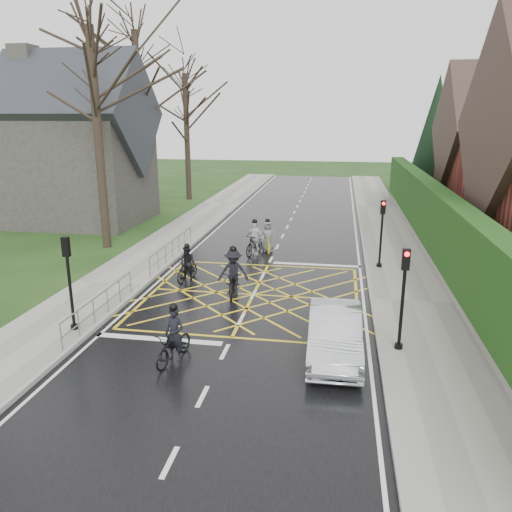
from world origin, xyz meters
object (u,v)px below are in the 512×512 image
(cyclist_rear, at_px, (174,343))
(car, at_px, (335,333))
(cyclist_lead, at_px, (267,240))
(cyclist_back, at_px, (187,267))
(cyclist_mid, at_px, (233,277))
(cyclist_front, at_px, (254,242))

(cyclist_rear, height_order, car, cyclist_rear)
(cyclist_lead, relative_size, car, 0.44)
(cyclist_back, relative_size, cyclist_mid, 0.79)
(cyclist_rear, height_order, cyclist_mid, cyclist_mid)
(cyclist_lead, xyz_separation_m, car, (3.61, -11.18, 0.11))
(cyclist_back, xyz_separation_m, cyclist_lead, (2.67, 5.25, -0.02))
(cyclist_rear, height_order, cyclist_front, cyclist_front)
(cyclist_rear, relative_size, cyclist_back, 1.13)
(cyclist_back, relative_size, cyclist_front, 0.88)
(car, bearing_deg, cyclist_rear, -167.41)
(cyclist_mid, height_order, cyclist_lead, cyclist_mid)
(cyclist_mid, xyz_separation_m, cyclist_lead, (0.37, 6.69, -0.13))
(cyclist_rear, distance_m, cyclist_mid, 5.64)
(cyclist_lead, bearing_deg, cyclist_back, -133.43)
(cyclist_rear, height_order, cyclist_back, cyclist_rear)
(cyclist_back, bearing_deg, car, -29.58)
(cyclist_back, height_order, cyclist_mid, cyclist_mid)
(cyclist_front, distance_m, cyclist_lead, 0.93)
(cyclist_back, height_order, cyclist_lead, cyclist_lead)
(cyclist_rear, bearing_deg, cyclist_lead, 98.70)
(cyclist_back, distance_m, cyclist_mid, 2.72)
(cyclist_back, distance_m, cyclist_front, 4.98)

